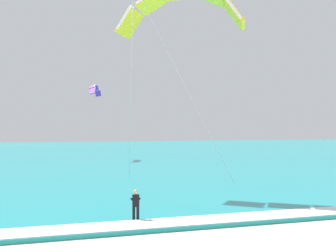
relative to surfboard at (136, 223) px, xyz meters
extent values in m
cube|color=teal|center=(5.20, 57.91, 0.07)|extent=(200.00, 120.00, 0.20)
cube|color=white|center=(5.20, -1.09, 0.19)|extent=(200.00, 1.82, 0.04)
ellipsoid|color=#239EC6|center=(0.00, 0.00, 0.00)|extent=(0.66, 1.45, 0.05)
cube|color=black|center=(0.00, 0.25, 0.04)|extent=(0.17, 0.08, 0.04)
cube|color=black|center=(0.00, -0.25, 0.04)|extent=(0.17, 0.08, 0.04)
cylinder|color=black|center=(-0.10, 0.02, 0.39)|extent=(0.14, 0.14, 0.84)
cylinder|color=black|center=(0.10, -0.02, 0.39)|extent=(0.14, 0.14, 0.84)
cube|color=black|center=(0.00, 0.00, 1.11)|extent=(0.37, 0.25, 0.60)
sphere|color=tan|center=(0.00, 0.00, 1.55)|extent=(0.22, 0.22, 0.22)
cylinder|color=black|center=(-0.15, 0.19, 1.16)|extent=(0.17, 0.51, 0.22)
cylinder|color=black|center=(0.20, 0.13, 1.16)|extent=(0.17, 0.51, 0.22)
cylinder|color=black|center=(0.06, 0.38, 1.16)|extent=(0.55, 0.12, 0.04)
cube|color=#3F3F42|center=(0.02, 0.12, 0.89)|extent=(0.13, 0.10, 0.10)
cube|color=yellow|center=(7.27, 3.82, 12.00)|extent=(1.84, 2.17, 1.93)
cube|color=white|center=(6.86, 3.25, 12.21)|extent=(1.12, 0.91, 1.66)
cube|color=yellow|center=(2.79, 7.38, 13.37)|extent=(2.52, 2.33, 1.40)
cube|color=yellow|center=(1.34, 8.10, 12.00)|extent=(2.18, 1.96, 1.93)
cube|color=white|center=(0.94, 7.54, 12.21)|extent=(1.15, 0.92, 1.66)
cylinder|color=#B2B2B7|center=(3.60, 2.10, 6.58)|extent=(7.35, 3.47, 10.83)
cylinder|color=#B2B2B7|center=(0.64, 4.24, 6.58)|extent=(1.43, 7.75, 10.83)
cube|color=purple|center=(3.57, 41.63, 9.91)|extent=(0.99, 0.73, 1.02)
cube|color=white|center=(3.89, 41.52, 10.05)|extent=(0.31, 0.60, 0.85)
cube|color=purple|center=(3.11, 40.94, 10.59)|extent=(1.08, 1.06, 0.77)
cube|color=white|center=(3.43, 40.83, 10.73)|extent=(0.42, 0.86, 0.55)
cube|color=purple|center=(2.69, 39.99, 10.83)|extent=(1.11, 1.21, 0.35)
cube|color=white|center=(3.01, 39.87, 10.97)|extent=(0.46, 0.94, 0.12)
cube|color=purple|center=(2.40, 38.98, 10.59)|extent=(1.05, 1.24, 0.77)
cube|color=white|center=(2.72, 38.87, 10.73)|extent=(0.43, 0.88, 0.55)
cube|color=purple|center=(2.32, 38.16, 9.91)|extent=(0.93, 1.06, 1.02)
cube|color=white|center=(2.64, 38.04, 10.05)|extent=(0.34, 0.64, 0.85)
camera|label=1|loc=(-4.44, -19.79, 4.70)|focal=43.79mm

